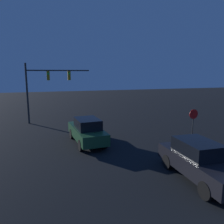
# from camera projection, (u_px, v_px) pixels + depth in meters

# --- Properties ---
(car_near) EXTENTS (1.95, 4.90, 1.81)m
(car_near) POSITION_uv_depth(u_px,v_px,m) (199.00, 161.00, 10.14)
(car_near) COLOR black
(car_near) RESTS_ON ground_plane
(car_far) EXTENTS (2.10, 4.95, 1.81)m
(car_far) POSITION_uv_depth(u_px,v_px,m) (87.00, 131.00, 15.43)
(car_far) COLOR #1E4728
(car_far) RESTS_ON ground_plane
(traffic_signal_mast) EXTENTS (6.21, 0.30, 5.89)m
(traffic_signal_mast) POSITION_uv_depth(u_px,v_px,m) (45.00, 83.00, 21.47)
(traffic_signal_mast) COLOR #2D2D2D
(traffic_signal_mast) RESTS_ON ground_plane
(stop_sign) EXTENTS (0.73, 0.07, 2.31)m
(stop_sign) POSITION_uv_depth(u_px,v_px,m) (193.00, 118.00, 16.16)
(stop_sign) COLOR #2D2D2D
(stop_sign) RESTS_ON ground_plane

